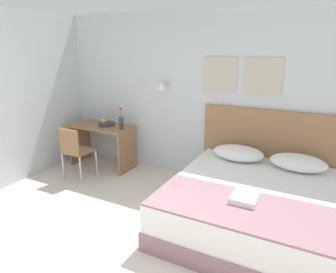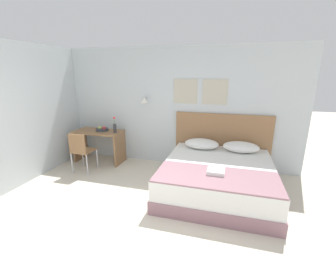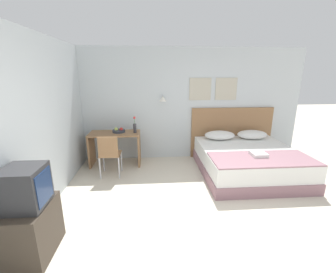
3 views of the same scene
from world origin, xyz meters
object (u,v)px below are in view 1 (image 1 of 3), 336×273
Objects in this scene: headboard at (271,152)px; fruit_bowl at (107,123)px; desk_chair at (74,149)px; pillow_right at (298,162)px; bed at (253,206)px; desk at (102,138)px; pillow_left at (238,153)px; throw_blanket at (242,208)px; flower_vase at (121,121)px; folded_towel_near_foot at (245,198)px.

headboard is 7.13× the size of fruit_bowl.
fruit_bowl reaches higher than desk_chair.
fruit_bowl is at bearing 179.98° from pillow_right.
bed is 1.81× the size of desk.
desk is (-3.25, -0.03, -0.12)m from pillow_right.
pillow_left is 1.40m from throw_blanket.
fruit_bowl is 0.39m from flower_vase.
headboard is at bearing 90.00° from bed.
headboard is at bearing 90.00° from throw_blanket.
headboard is 1.10× the size of throw_blanket.
bed is 2.88m from desk_chair.
headboard is 2.78m from fruit_bowl.
pillow_right is at bearing 1.32° from flower_vase.
desk is at bearing -173.08° from headboard.
desk_chair is 3.06× the size of fruit_bowl.
flower_vase is (-2.38, 1.27, 0.34)m from throw_blanket.
pillow_right is 2.48× the size of fruit_bowl.
folded_towel_near_foot is at bearing -91.35° from bed.
folded_towel_near_foot reaches higher than bed.
folded_towel_near_foot is at bearing -72.10° from pillow_left.
folded_towel_near_foot is at bearing -23.54° from fruit_bowl.
headboard is 0.51m from pillow_left.
desk_chair reaches higher than desk.
folded_towel_near_foot is at bearing 94.24° from throw_blanket.
headboard is at bearing 19.52° from desk_chair.
folded_towel_near_foot is (-0.01, 0.14, 0.04)m from throw_blanket.
folded_towel_near_foot is at bearing -25.47° from flower_vase.
pillow_left is (-0.40, 0.74, 0.38)m from bed.
headboard is 2.87m from desk.
pillow_left is 2.48× the size of fruit_bowl.
flower_vase is at bearing -9.94° from fruit_bowl.
headboard is 5.49× the size of flower_vase.
pillow_left is at bearing 15.85° from desk_chair.
flower_vase is (0.47, -0.03, 0.37)m from desk.
desk_chair is (-2.86, 0.64, -0.04)m from throw_blanket.
fruit_bowl reaches higher than pillow_left.
folded_towel_near_foot is 2.90m from desk_chair.
folded_towel_near_foot is 0.26× the size of desk.
throw_blanket is (0.00, -0.60, 0.29)m from bed.
desk is at bearing -179.46° from pillow_right.
throw_blanket is 6.51× the size of fruit_bowl.
fruit_bowl is at bearing -173.50° from headboard.
desk_chair is (-2.86, 0.04, 0.25)m from bed.
desk is at bearing 155.36° from throw_blanket.
flower_vase is at bearing -178.68° from pillow_right.
headboard reaches higher than bed.
desk is (-2.84, 1.16, -0.08)m from folded_towel_near_foot.
pillow_left is 1.91× the size of flower_vase.
headboard is 2.33× the size of desk_chair.
headboard reaches higher than flower_vase.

